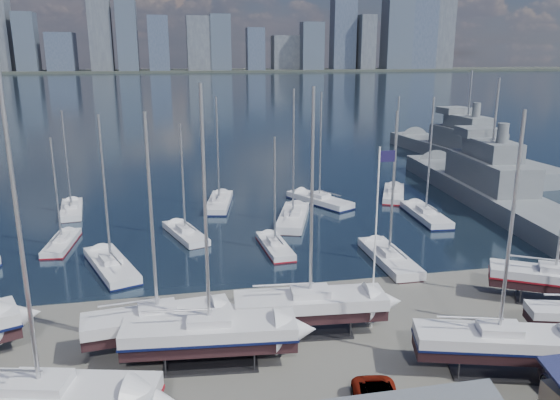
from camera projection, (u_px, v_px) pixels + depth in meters
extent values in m
plane|color=#605E59|center=(304.00, 344.00, 37.72)|extent=(1400.00, 1400.00, 0.00)
cube|color=#182938|center=(182.00, 87.00, 331.11)|extent=(1400.00, 600.00, 0.40)
cube|color=#2D332D|center=(175.00, 71.00, 576.82)|extent=(1400.00, 80.00, 2.20)
cube|color=#3D4756|center=(26.00, 42.00, 534.78)|extent=(19.55, 21.83, 55.97)
cube|color=#475166|center=(62.00, 52.00, 549.06)|extent=(26.03, 30.49, 37.14)
cube|color=#595E66|center=(100.00, 25.00, 539.18)|extent=(21.60, 16.58, 87.63)
cube|color=#3D4756|center=(127.00, 36.00, 548.04)|extent=(19.42, 28.42, 67.60)
cube|color=#475166|center=(159.00, 43.00, 558.66)|extent=(20.24, 23.80, 54.09)
cube|color=#595E66|center=(199.00, 43.00, 563.39)|extent=(24.62, 19.72, 54.00)
cube|color=#3D4756|center=(220.00, 42.00, 565.64)|extent=(20.75, 17.93, 55.97)
cube|color=#475166|center=(255.00, 49.00, 572.72)|extent=(18.36, 16.25, 43.03)
cube|color=#595E66|center=(285.00, 53.00, 598.49)|extent=(28.49, 22.03, 35.69)
cube|color=#3D4756|center=(312.00, 46.00, 584.79)|extent=(23.34, 17.87, 49.11)
cube|color=#475166|center=(343.00, 34.00, 602.86)|extent=(25.35, 19.79, 75.95)
cube|color=#595E66|center=(365.00, 42.00, 603.57)|extent=(17.00, 27.45, 57.67)
cube|color=#3D4756|center=(397.00, 20.00, 604.30)|extent=(29.28, 24.05, 106.04)
cube|color=#475166|center=(420.00, 35.00, 623.50)|extent=(30.82, 28.37, 74.41)
cube|color=#595E66|center=(443.00, 34.00, 630.56)|extent=(21.74, 17.03, 77.48)
cube|color=silver|center=(41.00, 395.00, 27.80)|extent=(12.29, 6.00, 0.95)
cube|color=silver|center=(39.00, 383.00, 27.61)|extent=(3.34, 2.63, 0.50)
cylinder|color=#B2B2B7|center=(20.00, 238.00, 25.60)|extent=(0.22, 0.22, 15.99)
cube|color=#2D2D33|center=(160.00, 347.00, 37.19)|extent=(5.66, 3.08, 0.16)
cube|color=black|center=(158.00, 327.00, 36.80)|extent=(10.04, 3.45, 0.79)
cube|color=silver|center=(158.00, 317.00, 36.59)|extent=(10.09, 3.86, 0.79)
cube|color=silver|center=(157.00, 308.00, 36.43)|extent=(2.63, 1.92, 0.50)
cylinder|color=#B2B2B7|center=(151.00, 216.00, 34.76)|extent=(0.22, 0.22, 13.28)
cube|color=#2D2D33|center=(211.00, 362.00, 35.37)|extent=(6.30, 3.34, 0.16)
cube|color=black|center=(210.00, 341.00, 34.96)|extent=(11.23, 3.65, 0.88)
cube|color=silver|center=(210.00, 328.00, 34.73)|extent=(11.28, 4.11, 0.88)
cube|color=#0B1138|center=(210.00, 334.00, 34.83)|extent=(11.39, 4.15, 0.18)
cube|color=silver|center=(209.00, 319.00, 34.55)|extent=(2.92, 2.10, 0.50)
cylinder|color=#B2B2B7|center=(205.00, 210.00, 32.67)|extent=(0.22, 0.22, 14.90)
cube|color=#2D2D33|center=(310.00, 331.00, 39.36)|extent=(6.11, 3.17, 0.16)
cube|color=black|center=(310.00, 311.00, 38.95)|extent=(10.92, 3.40, 0.86)
cube|color=silver|center=(310.00, 300.00, 38.73)|extent=(10.96, 3.85, 0.86)
cube|color=silver|center=(310.00, 292.00, 38.55)|extent=(2.82, 2.01, 0.50)
cylinder|color=#B2B2B7|center=(312.00, 196.00, 36.73)|extent=(0.22, 0.22, 14.52)
cube|color=#2D2D33|center=(495.00, 371.00, 34.40)|extent=(6.05, 4.00, 0.16)
cube|color=black|center=(497.00, 350.00, 34.01)|extent=(10.38, 5.14, 0.81)
cube|color=silver|center=(498.00, 338.00, 33.79)|extent=(10.50, 5.55, 0.81)
cube|color=#0B1138|center=(498.00, 343.00, 33.89)|extent=(10.61, 5.60, 0.16)
cube|color=silver|center=(500.00, 328.00, 33.62)|extent=(2.90, 2.34, 0.50)
cylinder|color=#B2B2B7|center=(511.00, 227.00, 31.91)|extent=(0.22, 0.22, 13.65)
cube|color=#2D2D33|center=(551.00, 302.00, 44.01)|extent=(5.83, 4.81, 0.16)
cube|color=black|center=(553.00, 284.00, 43.62)|extent=(9.52, 6.90, 0.78)
cube|color=silver|center=(555.00, 275.00, 43.42)|extent=(9.73, 7.25, 0.78)
cube|color=maroon|center=(554.00, 280.00, 43.51)|extent=(9.82, 7.32, 0.16)
cube|color=silver|center=(556.00, 268.00, 43.25)|extent=(2.91, 2.63, 0.50)
cube|color=black|center=(62.00, 248.00, 56.85)|extent=(2.56, 8.04, 0.63)
cube|color=silver|center=(62.00, 243.00, 56.69)|extent=(2.89, 8.07, 0.63)
cube|color=maroon|center=(62.00, 245.00, 56.76)|extent=(2.92, 8.15, 0.13)
cube|color=silver|center=(61.00, 237.00, 56.54)|extent=(1.49, 2.09, 0.50)
cylinder|color=#B2B2B7|center=(56.00, 190.00, 55.21)|extent=(0.22, 0.22, 10.68)
cube|color=black|center=(72.00, 215.00, 68.73)|extent=(3.21, 9.08, 0.71)
cube|color=silver|center=(72.00, 209.00, 68.54)|extent=(3.58, 9.13, 0.71)
cube|color=silver|center=(71.00, 205.00, 68.39)|extent=(1.76, 2.39, 0.50)
cylinder|color=#B2B2B7|center=(66.00, 160.00, 66.89)|extent=(0.22, 0.22, 12.00)
cube|color=black|center=(112.00, 273.00, 50.62)|extent=(5.63, 10.20, 0.80)
cube|color=silver|center=(111.00, 265.00, 50.41)|extent=(6.03, 10.34, 0.80)
cube|color=#0B1138|center=(111.00, 269.00, 50.51)|extent=(6.09, 10.44, 0.16)
cube|color=silver|center=(111.00, 259.00, 50.24)|extent=(2.43, 2.92, 0.50)
cylinder|color=#B2B2B7|center=(105.00, 190.00, 48.55)|extent=(0.22, 0.22, 13.48)
cube|color=black|center=(186.00, 239.00, 59.75)|extent=(4.66, 8.83, 0.69)
cube|color=silver|center=(185.00, 233.00, 59.57)|extent=(5.00, 8.94, 0.69)
cube|color=silver|center=(185.00, 228.00, 59.42)|extent=(2.05, 2.50, 0.50)
cylinder|color=#B2B2B7|center=(183.00, 178.00, 57.97)|extent=(0.22, 0.22, 11.63)
cube|color=black|center=(219.00, 208.00, 71.81)|extent=(4.24, 10.11, 0.79)
cube|color=silver|center=(219.00, 202.00, 71.61)|extent=(4.65, 10.19, 0.79)
cube|color=#0B1138|center=(219.00, 205.00, 71.70)|extent=(4.69, 10.29, 0.16)
cube|color=silver|center=(219.00, 198.00, 71.44)|extent=(2.11, 2.74, 0.50)
cylinder|color=#B2B2B7|center=(218.00, 149.00, 69.77)|extent=(0.22, 0.22, 13.28)
cube|color=black|center=(275.00, 252.00, 55.90)|extent=(2.42, 8.16, 0.64)
cube|color=silver|center=(275.00, 246.00, 55.74)|extent=(2.76, 8.18, 0.64)
cube|color=maroon|center=(275.00, 248.00, 55.81)|extent=(2.79, 8.27, 0.13)
cube|color=silver|center=(275.00, 240.00, 55.59)|extent=(1.48, 2.10, 0.50)
cylinder|color=#B2B2B7|center=(275.00, 191.00, 54.24)|extent=(0.22, 0.22, 10.88)
cube|color=black|center=(293.00, 224.00, 65.18)|extent=(5.93, 11.09, 0.87)
cube|color=silver|center=(293.00, 217.00, 64.96)|extent=(6.37, 11.24, 0.87)
cube|color=silver|center=(293.00, 212.00, 64.78)|extent=(2.60, 3.15, 0.50)
cylinder|color=#B2B2B7|center=(293.00, 153.00, 62.94)|extent=(0.22, 0.22, 14.63)
cube|color=black|center=(319.00, 206.00, 73.08)|extent=(7.03, 10.14, 0.82)
cube|color=silver|center=(319.00, 200.00, 72.87)|extent=(7.40, 10.35, 0.82)
cube|color=#0B1138|center=(319.00, 202.00, 72.96)|extent=(7.48, 10.45, 0.16)
cube|color=silver|center=(320.00, 195.00, 72.69)|extent=(2.73, 3.07, 0.50)
cylinder|color=#B2B2B7|center=(320.00, 146.00, 70.96)|extent=(0.22, 0.22, 13.80)
cube|color=black|center=(389.00, 265.00, 52.53)|extent=(2.43, 10.05, 0.80)
cube|color=silver|center=(389.00, 257.00, 52.32)|extent=(2.85, 10.05, 0.80)
cube|color=silver|center=(389.00, 251.00, 52.15)|extent=(1.70, 2.52, 0.50)
cylinder|color=#B2B2B7|center=(393.00, 185.00, 50.45)|extent=(0.22, 0.22, 13.55)
cube|color=black|center=(425.00, 221.00, 66.48)|extent=(3.04, 10.27, 0.81)
cube|color=silver|center=(426.00, 214.00, 66.27)|extent=(3.47, 10.29, 0.81)
cube|color=#0B1138|center=(425.00, 217.00, 66.37)|extent=(3.50, 10.40, 0.16)
cube|color=silver|center=(426.00, 209.00, 66.10)|extent=(1.86, 2.64, 0.50)
cylinder|color=#B2B2B7|center=(430.00, 156.00, 64.38)|extent=(0.22, 0.22, 13.68)
cube|color=black|center=(393.00, 199.00, 76.38)|extent=(6.05, 9.77, 0.77)
cube|color=silver|center=(394.00, 193.00, 76.18)|extent=(6.42, 9.93, 0.77)
cube|color=maroon|center=(394.00, 196.00, 76.27)|extent=(6.49, 10.03, 0.15)
cube|color=silver|center=(394.00, 189.00, 76.01)|extent=(2.47, 2.87, 0.50)
cylinder|color=#B2B2B7|center=(396.00, 144.00, 74.38)|extent=(0.22, 0.22, 13.05)
cube|color=slate|center=(487.00, 199.00, 73.49)|extent=(10.92, 45.03, 4.01)
cube|color=slate|center=(490.00, 172.00, 72.50)|extent=(7.02, 16.04, 3.60)
cube|color=slate|center=(492.00, 149.00, 71.71)|extent=(5.03, 9.25, 2.40)
cube|color=slate|center=(478.00, 132.00, 75.55)|extent=(5.36, 4.87, 1.20)
cylinder|color=#B2B2B7|center=(496.00, 109.00, 70.36)|extent=(0.30, 0.30, 8.00)
cube|color=slate|center=(464.00, 159.00, 100.98)|extent=(10.61, 46.25, 4.13)
cube|color=slate|center=(466.00, 139.00, 99.97)|extent=(7.01, 16.43, 3.60)
cube|color=slate|center=(468.00, 122.00, 99.19)|extent=(5.05, 9.46, 2.40)
cube|color=slate|center=(454.00, 110.00, 103.01)|extent=(5.45, 4.94, 1.20)
cylinder|color=#B2B2B7|center=(470.00, 93.00, 97.84)|extent=(0.30, 0.30, 8.00)
cylinder|color=white|center=(375.00, 241.00, 38.39)|extent=(0.12, 0.12, 13.39)
cube|color=#161239|center=(387.00, 156.00, 36.93)|extent=(1.12, 0.05, 0.78)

